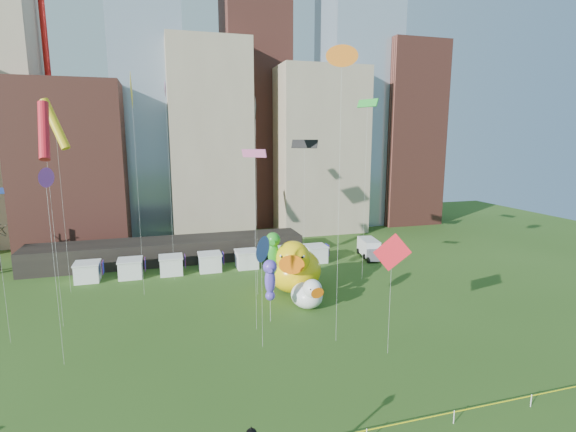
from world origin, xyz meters
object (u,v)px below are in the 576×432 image
object	(u,v)px
big_duck	(294,267)
small_duck	(308,294)
seahorse_purple	(270,277)
seahorse_green	(273,250)
box_truck	(370,248)

from	to	relation	value
big_duck	small_duck	size ratio (longest dim) A/B	1.98
big_duck	seahorse_purple	size ratio (longest dim) A/B	1.49
seahorse_green	seahorse_purple	size ratio (longest dim) A/B	1.20
seahorse_purple	box_truck	world-z (taller)	seahorse_purple
seahorse_green	seahorse_purple	xyz separation A→B (m)	(-1.89, -6.05, -0.96)
seahorse_green	box_truck	bearing A→B (deg)	50.63
box_truck	seahorse_purple	bearing A→B (deg)	-128.55
big_duck	seahorse_purple	bearing A→B (deg)	-101.49
seahorse_purple	box_truck	distance (m)	26.93
big_duck	seahorse_green	world-z (taller)	seahorse_green
small_duck	seahorse_purple	bearing A→B (deg)	-163.00
big_duck	seahorse_purple	world-z (taller)	big_duck
seahorse_green	seahorse_purple	distance (m)	6.41
small_duck	seahorse_green	distance (m)	6.15
big_duck	seahorse_purple	xyz separation A→B (m)	(-4.59, -7.09, 1.58)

